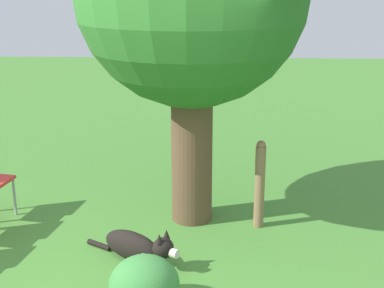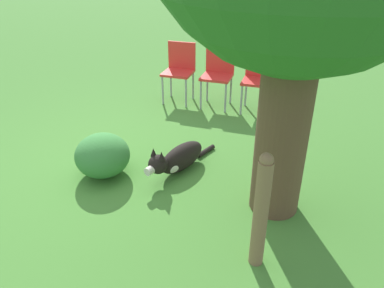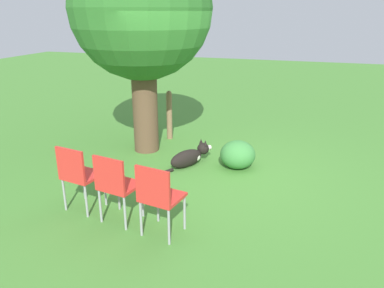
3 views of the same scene
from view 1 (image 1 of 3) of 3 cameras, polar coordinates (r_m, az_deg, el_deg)
ground_plane at (r=5.03m, az=-6.95°, el=-14.75°), size 30.00×30.00×0.00m
dog at (r=5.32m, az=-5.75°, el=-10.86°), size 1.01×0.67×0.40m
fence_post at (r=5.92m, az=7.23°, el=-4.24°), size 0.11×0.11×1.00m
low_shrub at (r=4.58m, az=-5.11°, el=-14.69°), size 0.59×0.59×0.47m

